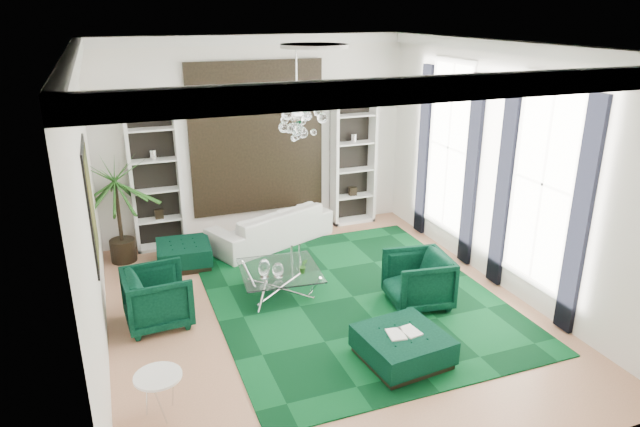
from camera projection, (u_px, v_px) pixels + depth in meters
name	position (u px, v px, depth m)	size (l,w,h in m)	color
floor	(322.00, 312.00, 8.46)	(6.00, 7.00, 0.02)	tan
ceiling	(322.00, 44.00, 7.17)	(6.00, 7.00, 0.02)	white
wall_back	(257.00, 138.00, 10.90)	(6.00, 0.02, 3.80)	white
wall_front	(474.00, 307.00, 4.73)	(6.00, 0.02, 3.80)	white
wall_left	(88.00, 216.00, 6.81)	(0.02, 7.00, 3.80)	white
wall_right	(503.00, 168.00, 8.82)	(0.02, 7.00, 3.80)	white
crown_molding	(322.00, 53.00, 7.20)	(6.00, 7.00, 0.18)	white
ceiling_medallion	(314.00, 46.00, 7.44)	(0.90, 0.90, 0.05)	white
tapestry	(257.00, 138.00, 10.86)	(2.50, 0.06, 2.80)	black
shelving_left	(155.00, 176.00, 10.24)	(0.90, 0.38, 2.80)	white
shelving_right	(353.00, 157.00, 11.55)	(0.90, 0.38, 2.80)	white
painting	(92.00, 204.00, 7.37)	(0.04, 1.30, 1.60)	black
window_near	(543.00, 184.00, 8.02)	(0.03, 1.10, 2.90)	white
curtain_near_a	(580.00, 219.00, 7.41)	(0.07, 0.30, 3.25)	black
curtain_near_b	(504.00, 186.00, 8.78)	(0.07, 0.30, 3.25)	black
window_far	(449.00, 147.00, 10.13)	(0.03, 1.10, 2.90)	white
curtain_far_a	(472.00, 172.00, 9.52)	(0.07, 0.30, 3.25)	black
curtain_far_b	(424.00, 152.00, 10.89)	(0.07, 0.30, 3.25)	black
rug	(353.00, 297.00, 8.84)	(4.20, 5.00, 0.02)	black
sofa	(271.00, 226.00, 10.79)	(2.39, 0.94, 0.70)	silver
armchair_left	(158.00, 297.00, 8.01)	(0.87, 0.89, 0.81)	black
armchair_right	(418.00, 280.00, 8.52)	(0.87, 0.89, 0.81)	black
coffee_table	(280.00, 282.00, 8.91)	(1.20, 1.20, 0.41)	white
ottoman_side	(184.00, 255.00, 9.90)	(0.90, 0.90, 0.40)	black
ottoman_front	(402.00, 347.00, 7.20)	(1.00, 1.00, 0.40)	black
book	(403.00, 332.00, 7.13)	(0.42, 0.28, 0.03)	white
side_table	(160.00, 396.00, 6.22)	(0.52, 0.52, 0.50)	white
palm	(116.00, 197.00, 9.74)	(1.50, 1.50, 2.40)	#23591B
chandelier	(297.00, 117.00, 7.69)	(0.80, 0.80, 0.72)	white
table_plant	(303.00, 266.00, 8.68)	(0.13, 0.11, 0.24)	#23591B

